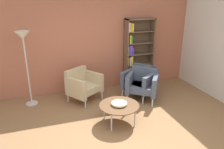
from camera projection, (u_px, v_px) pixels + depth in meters
ground_plane at (125, 139)px, 3.90m from camera, size 8.32×8.32×0.00m
brick_back_panel at (91, 37)px, 5.61m from camera, size 6.40×0.12×2.90m
bookshelf_tall at (136, 54)px, 5.96m from camera, size 0.80×0.30×1.90m
coffee_table_low at (119, 106)px, 4.30m from camera, size 0.80×0.80×0.40m
decorative_bowl at (119, 103)px, 4.27m from camera, size 0.32×0.32×0.05m
armchair_corner_red at (83, 84)px, 5.25m from camera, size 0.95×0.93×0.78m
armchair_by_bookshelf at (143, 83)px, 5.32m from camera, size 0.95×0.93×0.78m
armchair_spare_guest at (140, 81)px, 5.49m from camera, size 0.93×0.94×0.78m
floor_lamp_torchiere at (24, 45)px, 4.69m from camera, size 0.32×0.32×1.74m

